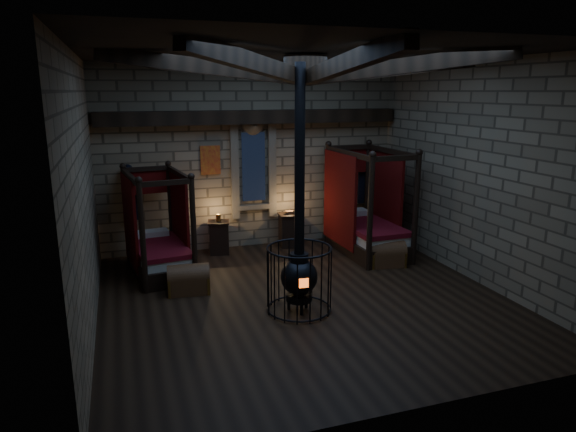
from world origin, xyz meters
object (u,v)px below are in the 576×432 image
object	(u,v)px
trunk_left	(189,280)
trunk_right	(386,254)
bed_left	(159,248)
stove	(299,274)
bed_right	(366,227)

from	to	relation	value
trunk_left	trunk_right	distance (m)	4.20
trunk_right	bed_left	bearing A→B (deg)	177.12
bed_left	stove	size ratio (longest dim) A/B	0.52
trunk_left	bed_left	bearing A→B (deg)	113.86
bed_left	stove	distance (m)	3.40
bed_right	trunk_left	distance (m)	4.41
bed_right	stove	xyz separation A→B (m)	(-2.56, -2.65, 0.07)
trunk_left	bed_right	bearing A→B (deg)	22.54
trunk_left	trunk_right	size ratio (longest dim) A/B	0.97
bed_right	trunk_left	bearing A→B (deg)	-164.80
bed_left	trunk_right	bearing A→B (deg)	-20.67
trunk_right	bed_right	bearing A→B (deg)	99.12
trunk_right	stove	xyz separation A→B (m)	(-2.53, -1.59, 0.41)
bed_left	trunk_right	distance (m)	4.74
trunk_right	stove	distance (m)	3.02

